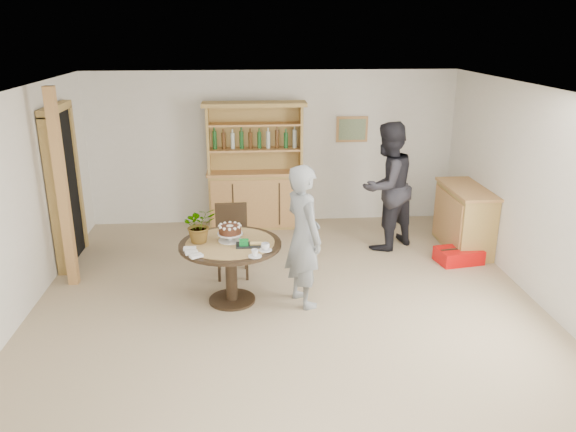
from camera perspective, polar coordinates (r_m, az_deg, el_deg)
The scene contains 17 objects.
ground at distance 6.43m, azimuth 0.17°, elevation -10.62°, with size 7.00×7.00×0.00m, color tan.
room_shell at distance 5.79m, azimuth 0.21°, elevation 4.61°, with size 6.04×7.04×2.52m.
doorway at distance 8.24m, azimuth -21.82°, elevation 2.99°, with size 0.13×1.10×2.18m.
pine_post at distance 7.40m, azimuth -21.95°, elevation 2.45°, with size 0.12×0.12×2.50m, color tan.
hutch at distance 9.17m, azimuth -3.30°, elevation 3.11°, with size 1.62×0.54×2.04m.
sideboard at distance 8.66m, azimuth 17.47°, elevation -0.20°, with size 0.54×1.26×0.94m.
dining_table at distance 6.65m, azimuth -5.85°, elevation -3.92°, with size 1.20×1.20×0.76m.
dining_chair at distance 7.44m, azimuth -5.73°, elevation -1.96°, with size 0.44×0.44×0.95m.
birthday_cake at distance 6.59m, azimuth -5.92°, elevation -1.52°, with size 0.30×0.30×0.20m.
flower_vase at distance 6.58m, azimuth -8.99°, elevation -0.88°, with size 0.38×0.33×0.42m, color #3F7233.
gift_tray at distance 6.46m, azimuth -4.02°, elevation -2.82°, with size 0.30×0.20×0.08m.
coffee_cup_a at distance 6.31m, azimuth -2.32°, elevation -3.18°, with size 0.15×0.15×0.09m.
coffee_cup_b at distance 6.16m, azimuth -3.38°, elevation -3.84°, with size 0.15×0.15×0.08m.
napkins at distance 6.32m, azimuth -9.68°, elevation -3.66°, with size 0.24×0.33×0.03m.
teen_boy at distance 6.49m, azimuth 1.59°, elevation -2.07°, with size 0.62×0.41×1.70m, color gray.
adult_person at distance 8.30m, azimuth 10.01°, elevation 2.99°, with size 0.92×0.71×1.88m, color black.
red_suitcase at distance 8.25m, azimuth 16.95°, elevation -3.86°, with size 0.66×0.49×0.21m.
Camera 1 is at (-0.45, -5.59, 3.15)m, focal length 35.00 mm.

